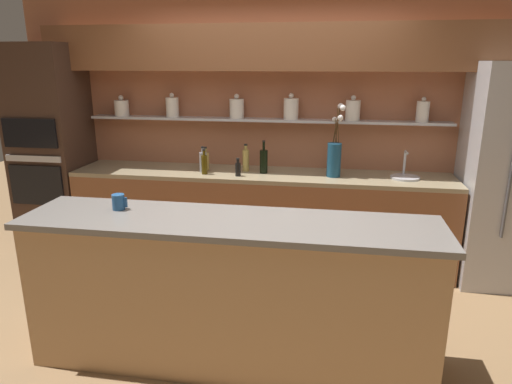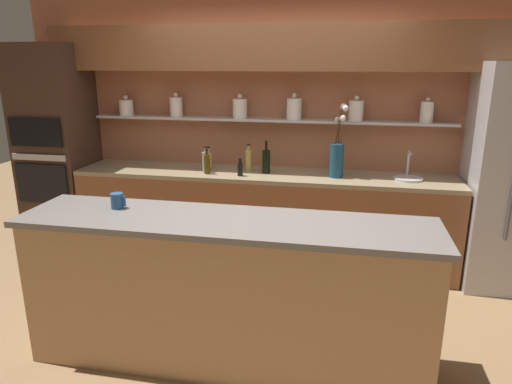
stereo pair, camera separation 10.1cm
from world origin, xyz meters
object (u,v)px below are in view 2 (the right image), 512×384
(bottle_sauce_1, at_px, (240,168))
(coffee_mug, at_px, (117,201))
(bottle_spirit_2, at_px, (248,160))
(bottle_spirit_5, at_px, (206,161))
(oven_tower, at_px, (58,149))
(sink_fixture, at_px, (408,177))
(bottle_oil_3, at_px, (207,164))
(bottle_spirit_4, at_px, (209,160))
(bottle_wine_0, at_px, (266,161))
(flower_vase, at_px, (337,154))

(bottle_sauce_1, relative_size, coffee_mug, 1.67)
(bottle_spirit_2, bearing_deg, bottle_spirit_5, -164.99)
(oven_tower, bearing_deg, sink_fixture, 0.20)
(oven_tower, bearing_deg, bottle_oil_3, -4.63)
(bottle_spirit_2, relative_size, coffee_mug, 2.61)
(bottle_spirit_2, distance_m, bottle_spirit_4, 0.41)
(bottle_sauce_1, bearing_deg, bottle_wine_0, 35.93)
(bottle_oil_3, relative_size, bottle_spirit_5, 0.97)
(bottle_oil_3, xyz_separation_m, coffee_mug, (-0.18, -1.44, 0.05))
(flower_vase, relative_size, bottle_wine_0, 2.13)
(bottle_wine_0, height_order, coffee_mug, bottle_wine_0)
(flower_vase, distance_m, bottle_spirit_2, 0.87)
(bottle_spirit_4, xyz_separation_m, bottle_spirit_5, (0.00, -0.10, 0.01))
(bottle_spirit_5, bearing_deg, sink_fixture, 2.03)
(flower_vase, relative_size, bottle_spirit_2, 2.51)
(oven_tower, height_order, bottle_spirit_5, oven_tower)
(oven_tower, distance_m, flower_vase, 2.91)
(bottle_spirit_4, height_order, coffee_mug, bottle_spirit_4)
(bottle_spirit_2, xyz_separation_m, bottle_spirit_5, (-0.40, -0.11, -0.01))
(bottle_spirit_5, height_order, coffee_mug, bottle_spirit_5)
(oven_tower, xyz_separation_m, flower_vase, (2.91, -0.02, 0.07))
(bottle_wine_0, bearing_deg, bottle_sauce_1, -144.07)
(oven_tower, bearing_deg, flower_vase, -0.47)
(sink_fixture, relative_size, bottle_wine_0, 0.84)
(oven_tower, height_order, bottle_spirit_4, oven_tower)
(bottle_sauce_1, distance_m, bottle_spirit_5, 0.39)
(oven_tower, distance_m, bottle_wine_0, 2.24)
(bottle_sauce_1, relative_size, bottle_spirit_5, 0.69)
(bottle_wine_0, relative_size, coffee_mug, 3.08)
(sink_fixture, bearing_deg, flower_vase, -176.81)
(bottle_wine_0, xyz_separation_m, coffee_mug, (-0.73, -1.58, 0.03))
(bottle_wine_0, height_order, bottle_oil_3, bottle_wine_0)
(flower_vase, bearing_deg, oven_tower, 179.53)
(bottle_wine_0, height_order, bottle_spirit_4, bottle_wine_0)
(sink_fixture, bearing_deg, bottle_oil_3, -175.48)
(bottle_oil_3, height_order, bottle_spirit_4, bottle_oil_3)
(bottle_sauce_1, relative_size, bottle_spirit_4, 0.75)
(flower_vase, xyz_separation_m, bottle_wine_0, (-0.68, 0.02, -0.10))
(bottle_sauce_1, distance_m, bottle_spirit_2, 0.22)
(bottle_sauce_1, height_order, bottle_spirit_5, bottle_spirit_5)
(sink_fixture, relative_size, bottle_spirit_2, 0.99)
(sink_fixture, xyz_separation_m, coffee_mug, (-2.06, -1.59, 0.13))
(bottle_oil_3, bearing_deg, bottle_wine_0, 13.85)
(bottle_wine_0, bearing_deg, bottle_oil_3, -166.15)
(bottle_sauce_1, bearing_deg, bottle_spirit_4, 151.22)
(sink_fixture, bearing_deg, bottle_spirit_5, -177.97)
(flower_vase, height_order, bottle_wine_0, flower_vase)
(coffee_mug, bearing_deg, flower_vase, 47.85)
(flower_vase, height_order, sink_fixture, flower_vase)
(oven_tower, relative_size, bottle_spirit_4, 9.29)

